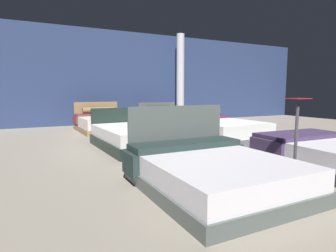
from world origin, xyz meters
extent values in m
cube|color=gray|center=(0.00, 0.00, -0.01)|extent=(18.00, 18.00, 0.02)
cube|color=navy|center=(0.00, 4.88, 1.75)|extent=(18.00, 0.06, 3.50)
cube|color=#4E5753|center=(-1.14, -2.95, 0.08)|extent=(1.65, 1.97, 0.16)
cube|color=silver|center=(-1.14, -2.95, 0.29)|extent=(1.59, 1.91, 0.24)
cube|color=#4E5753|center=(-1.15, -1.97, 0.50)|extent=(1.55, 0.05, 0.99)
cube|color=#223230|center=(-1.15, -2.22, 0.45)|extent=(1.62, 0.46, 0.09)
cube|color=#223230|center=(-1.98, -2.23, 0.26)|extent=(0.09, 0.45, 0.29)
cube|color=#223230|center=(-0.32, -2.22, 0.26)|extent=(0.09, 0.45, 0.29)
cube|color=#272731|center=(1.05, -2.95, 0.08)|extent=(1.57, 2.06, 0.16)
cube|color=white|center=(1.05, -2.95, 0.29)|extent=(1.51, 2.00, 0.26)
cube|color=#3F2F51|center=(1.07, -2.33, 0.46)|extent=(1.51, 0.76, 0.07)
cube|color=#3F2F51|center=(0.32, -2.31, 0.27)|extent=(0.09, 0.71, 0.31)
cube|color=#3F2F51|center=(1.83, -2.36, 0.27)|extent=(0.09, 0.71, 0.31)
cube|color=black|center=(-1.06, 0.03, 0.11)|extent=(1.66, 2.17, 0.21)
cube|color=white|center=(-1.06, 0.03, 0.33)|extent=(1.59, 2.11, 0.24)
cube|color=black|center=(-1.12, 1.07, 0.41)|extent=(1.46, 0.12, 0.82)
cube|color=#57595F|center=(1.11, -0.04, 0.09)|extent=(1.64, 2.18, 0.18)
cube|color=white|center=(1.11, -0.04, 0.34)|extent=(1.58, 2.12, 0.31)
cube|color=#42214D|center=(1.09, 0.74, 0.53)|extent=(1.58, 0.56, 0.07)
cube|color=#42214D|center=(0.29, 0.72, 0.37)|extent=(0.08, 0.52, 0.24)
cube|color=#42214D|center=(1.89, 0.76, 0.37)|extent=(0.08, 0.52, 0.24)
cylinder|color=olive|center=(1.09, 0.77, 0.68)|extent=(1.10, 0.24, 0.21)
cube|color=#8F704D|center=(-1.06, 2.96, 0.08)|extent=(1.65, 2.04, 0.16)
cube|color=silver|center=(-1.06, 2.96, 0.30)|extent=(1.58, 1.98, 0.29)
cube|color=#8F704D|center=(-1.11, 3.94, 0.44)|extent=(1.47, 0.11, 0.87)
cube|color=brown|center=(-1.09, 3.60, 0.47)|extent=(1.56, 0.71, 0.05)
cube|color=brown|center=(-1.86, 3.56, 0.33)|extent=(0.08, 0.64, 0.24)
cube|color=brown|center=(-0.32, 3.63, 0.33)|extent=(0.08, 0.64, 0.24)
cylinder|color=olive|center=(-1.09, 3.69, 0.61)|extent=(1.04, 0.23, 0.19)
cube|color=#555351|center=(1.05, 2.86, 0.09)|extent=(1.60, 1.99, 0.18)
cube|color=silver|center=(1.05, 2.86, 0.32)|extent=(1.54, 1.93, 0.27)
cube|color=#555351|center=(1.10, 3.81, 0.41)|extent=(1.42, 0.11, 0.82)
cube|color=#213033|center=(1.09, 3.56, 0.48)|extent=(1.51, 0.52, 0.06)
cube|color=#213033|center=(0.33, 3.60, 0.34)|extent=(0.08, 0.45, 0.23)
cube|color=#213033|center=(1.84, 3.52, 0.34)|extent=(0.08, 0.45, 0.23)
cylinder|color=#2C2F39|center=(1.09, 3.62, 0.61)|extent=(0.91, 0.25, 0.21)
cylinder|color=#3F3F44|center=(0.00, -3.13, 0.01)|extent=(0.24, 0.24, 0.02)
cylinder|color=#3F3F44|center=(0.00, -3.13, 0.51)|extent=(0.04, 0.04, 1.01)
cube|color=#B21E1E|center=(0.00, -3.13, 1.11)|extent=(0.28, 0.20, 0.01)
cylinder|color=silver|center=(2.37, 4.33, 1.75)|extent=(0.32, 0.32, 3.50)
camera|label=1|loc=(-3.11, -5.61, 1.19)|focal=29.69mm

